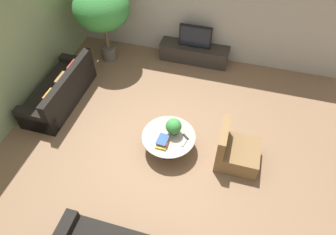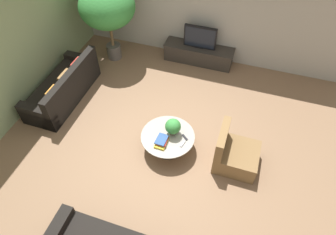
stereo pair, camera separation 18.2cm
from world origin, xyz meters
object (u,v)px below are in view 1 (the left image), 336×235
at_px(coffee_table, 169,139).
at_px(potted_palm_tall, 102,9).
at_px(armchair_wicker, 235,152).
at_px(potted_plant_tabletop, 174,126).
at_px(television, 195,37).
at_px(media_console, 194,53).
at_px(couch_by_wall, 61,91).

height_order(coffee_table, potted_palm_tall, potted_palm_tall).
xyz_separation_m(armchair_wicker, potted_plant_tabletop, (-1.24, 0.02, 0.32)).
bearing_deg(television, coffee_table, -87.35).
relative_size(media_console, potted_plant_tabletop, 4.96).
relative_size(television, couch_by_wall, 0.40).
height_order(couch_by_wall, armchair_wicker, armchair_wicker).
xyz_separation_m(armchair_wicker, potted_palm_tall, (-3.66, 2.38, 1.16)).
xyz_separation_m(television, couch_by_wall, (-2.62, -2.33, -0.45)).
xyz_separation_m(coffee_table, potted_palm_tall, (-2.34, 2.45, 1.15)).
bearing_deg(potted_palm_tall, couch_by_wall, -103.05).
distance_m(coffee_table, potted_palm_tall, 3.58).
bearing_deg(couch_by_wall, media_console, 131.70).
distance_m(television, couch_by_wall, 3.54).
distance_m(media_console, potted_plant_tabletop, 2.93).
bearing_deg(potted_plant_tabletop, coffee_table, -128.61).
xyz_separation_m(television, armchair_wicker, (1.45, -2.92, -0.47)).
relative_size(coffee_table, couch_by_wall, 0.51).
bearing_deg(armchair_wicker, potted_palm_tall, 56.89).
height_order(coffee_table, couch_by_wall, couch_by_wall).
distance_m(television, potted_palm_tall, 2.37).
xyz_separation_m(coffee_table, armchair_wicker, (1.31, 0.07, -0.01)).
bearing_deg(media_console, potted_palm_tall, -166.26).
height_order(media_console, potted_palm_tall, potted_palm_tall).
bearing_deg(couch_by_wall, armchair_wicker, 81.77).
bearing_deg(coffee_table, potted_plant_tabletop, 51.39).
xyz_separation_m(media_console, armchair_wicker, (1.45, -2.92, 0.03)).
bearing_deg(media_console, armchair_wicker, -63.59).
height_order(television, coffee_table, television).
bearing_deg(media_console, coffee_table, -87.35).
relative_size(television, potted_plant_tabletop, 2.26).
bearing_deg(armchair_wicker, couch_by_wall, 81.77).
height_order(media_console, armchair_wicker, armchair_wicker).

